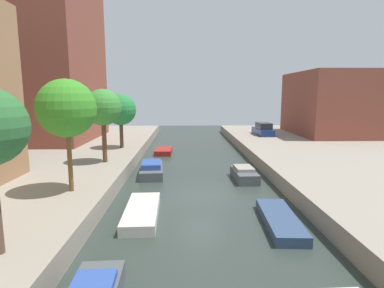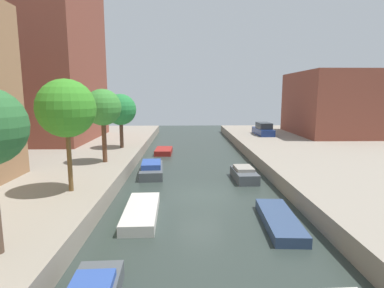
{
  "view_description": "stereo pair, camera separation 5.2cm",
  "coord_description": "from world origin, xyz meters",
  "views": [
    {
      "loc": [
        -0.98,
        -17.59,
        5.95
      ],
      "look_at": [
        -0.25,
        9.6,
        1.58
      ],
      "focal_mm": 28.86,
      "sensor_mm": 36.0,
      "label": 1
    },
    {
      "loc": [
        -0.93,
        -17.59,
        5.95
      ],
      "look_at": [
        -0.25,
        9.6,
        1.58
      ],
      "focal_mm": 28.86,
      "sensor_mm": 36.0,
      "label": 2
    }
  ],
  "objects": [
    {
      "name": "low_block_right",
      "position": [
        18.0,
        20.59,
        4.84
      ],
      "size": [
        10.0,
        11.93,
        7.68
      ],
      "primitive_type": "cube",
      "color": "brown",
      "rests_on": "quay_right"
    },
    {
      "name": "moored_boat_left_4",
      "position": [
        -3.04,
        13.31,
        0.26
      ],
      "size": [
        1.68,
        3.26,
        0.51
      ],
      "color": "maroon",
      "rests_on": "ground_plane"
    },
    {
      "name": "moored_boat_right_2",
      "position": [
        3.43,
        -4.24,
        0.23
      ],
      "size": [
        1.69,
        4.63,
        0.46
      ],
      "color": "#33476B",
      "rests_on": "ground_plane"
    },
    {
      "name": "street_tree_3",
      "position": [
        -6.82,
        4.96,
        4.99
      ],
      "size": [
        2.65,
        2.65,
        5.36
      ],
      "color": "brown",
      "rests_on": "quay_left"
    },
    {
      "name": "moored_boat_left_2",
      "position": [
        -3.05,
        -3.14,
        0.25
      ],
      "size": [
        1.68,
        4.59,
        0.5
      ],
      "color": "beige",
      "rests_on": "ground_plane"
    },
    {
      "name": "street_tree_2",
      "position": [
        -6.82,
        -1.99,
        5.25
      ],
      "size": [
        2.92,
        2.92,
        5.73
      ],
      "color": "brown",
      "rests_on": "quay_left"
    },
    {
      "name": "moored_boat_right_3",
      "position": [
        3.26,
        3.37,
        0.4
      ],
      "size": [
        1.54,
        3.26,
        0.9
      ],
      "color": "#4C5156",
      "rests_on": "ground_plane"
    },
    {
      "name": "apartment_tower_far",
      "position": [
        -16.0,
        17.02,
        11.68
      ],
      "size": [
        10.0,
        13.24,
        21.36
      ],
      "primitive_type": "cube",
      "color": "brown",
      "rests_on": "quay_left"
    },
    {
      "name": "ground_plane",
      "position": [
        0.0,
        0.0,
        0.0
      ],
      "size": [
        84.0,
        84.0,
        0.0
      ],
      "primitive_type": "plane",
      "color": "#2D3833"
    },
    {
      "name": "moored_boat_left_3",
      "position": [
        -3.39,
        4.93,
        0.43
      ],
      "size": [
        1.92,
        4.34,
        1.02
      ],
      "color": "#4C5156",
      "rests_on": "ground_plane"
    },
    {
      "name": "street_tree_4",
      "position": [
        -6.82,
        11.21,
        4.55
      ],
      "size": [
        2.87,
        2.87,
        5.01
      ],
      "color": "brown",
      "rests_on": "quay_left"
    },
    {
      "name": "parked_car",
      "position": [
        8.84,
        20.13,
        1.64
      ],
      "size": [
        1.81,
        4.64,
        1.54
      ],
      "color": "navy",
      "rests_on": "quay_right"
    }
  ]
}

